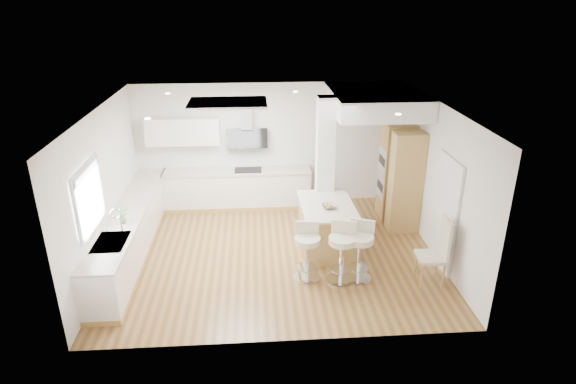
{
  "coord_description": "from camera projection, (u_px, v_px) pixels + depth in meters",
  "views": [
    {
      "loc": [
        -0.34,
        -8.02,
        4.63
      ],
      "look_at": [
        0.27,
        0.4,
        1.09
      ],
      "focal_mm": 30.0,
      "sensor_mm": 36.0,
      "label": 1
    }
  ],
  "objects": [
    {
      "name": "ground",
      "position": [
        275.0,
        253.0,
        9.19
      ],
      "size": [
        6.0,
        6.0,
        0.0
      ],
      "primitive_type": "plane",
      "color": "olive",
      "rests_on": "ground"
    },
    {
      "name": "bar_stool_b",
      "position": [
        342.0,
        250.0,
        8.1
      ],
      "size": [
        0.6,
        0.6,
        1.08
      ],
      "rotation": [
        0.0,
        0.0,
        -0.28
      ],
      "color": "silver",
      "rests_on": "ground"
    },
    {
      "name": "wall_right",
      "position": [
        437.0,
        181.0,
        8.85
      ],
      "size": [
        0.04,
        5.0,
        2.8
      ],
      "primitive_type": "cube",
      "color": "silver",
      "rests_on": "ground"
    },
    {
      "name": "oven_column",
      "position": [
        399.0,
        176.0,
        10.09
      ],
      "size": [
        0.63,
        1.21,
        2.1
      ],
      "color": "tan",
      "rests_on": "ground"
    },
    {
      "name": "wall_left",
      "position": [
        104.0,
        190.0,
        8.45
      ],
      "size": [
        0.04,
        5.0,
        2.8
      ],
      "primitive_type": "cube",
      "color": "silver",
      "rests_on": "ground"
    },
    {
      "name": "skylight",
      "position": [
        228.0,
        103.0,
        8.62
      ],
      "size": [
        4.1,
        2.1,
        0.06
      ],
      "color": "white",
      "rests_on": "ground"
    },
    {
      "name": "wall_back",
      "position": [
        270.0,
        144.0,
        10.95
      ],
      "size": [
        6.0,
        0.04,
        2.8
      ],
      "primitive_type": "cube",
      "color": "silver",
      "rests_on": "ground"
    },
    {
      "name": "doorway_right",
      "position": [
        445.0,
        215.0,
        8.45
      ],
      "size": [
        0.05,
        1.0,
        2.1
      ],
      "color": "#4B453B",
      "rests_on": "ground"
    },
    {
      "name": "bar_stool_c",
      "position": [
        360.0,
        248.0,
        8.16
      ],
      "size": [
        0.63,
        0.63,
        1.07
      ],
      "rotation": [
        0.0,
        0.0,
        -0.39
      ],
      "color": "silver",
      "rests_on": "ground"
    },
    {
      "name": "dining_chair",
      "position": [
        438.0,
        249.0,
        8.06
      ],
      "size": [
        0.48,
        0.48,
        1.19
      ],
      "rotation": [
        0.0,
        0.0,
        -0.05
      ],
      "color": "beige",
      "rests_on": "ground"
    },
    {
      "name": "peninsula",
      "position": [
        326.0,
        226.0,
        9.22
      ],
      "size": [
        1.03,
        1.53,
        0.99
      ],
      "rotation": [
        0.0,
        0.0,
        0.02
      ],
      "color": "tan",
      "rests_on": "ground"
    },
    {
      "name": "soffit",
      "position": [
        375.0,
        101.0,
        9.61
      ],
      "size": [
        1.78,
        2.2,
        0.4
      ],
      "color": "white",
      "rests_on": "ground"
    },
    {
      "name": "pillar",
      "position": [
        325.0,
        166.0,
        9.59
      ],
      "size": [
        0.35,
        0.35,
        2.8
      ],
      "color": "white",
      "rests_on": "ground"
    },
    {
      "name": "window_left",
      "position": [
        88.0,
        194.0,
        7.51
      ],
      "size": [
        0.06,
        1.28,
        1.07
      ],
      "color": "silver",
      "rests_on": "ground"
    },
    {
      "name": "counter_back",
      "position": [
        230.0,
        179.0,
        10.91
      ],
      "size": [
        3.62,
        0.63,
        2.5
      ],
      "color": "tan",
      "rests_on": "ground"
    },
    {
      "name": "counter_left",
      "position": [
        131.0,
        231.0,
        9.05
      ],
      "size": [
        0.63,
        4.5,
        1.35
      ],
      "color": "tan",
      "rests_on": "ground"
    },
    {
      "name": "bar_stool_a",
      "position": [
        307.0,
        249.0,
        8.18
      ],
      "size": [
        0.49,
        0.49,
        1.03
      ],
      "rotation": [
        0.0,
        0.0,
        -0.07
      ],
      "color": "silver",
      "rests_on": "ground"
    },
    {
      "name": "ceiling",
      "position": [
        275.0,
        253.0,
        9.19
      ],
      "size": [
        6.0,
        5.0,
        0.02
      ],
      "primitive_type": "cube",
      "color": "white",
      "rests_on": "ground"
    }
  ]
}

